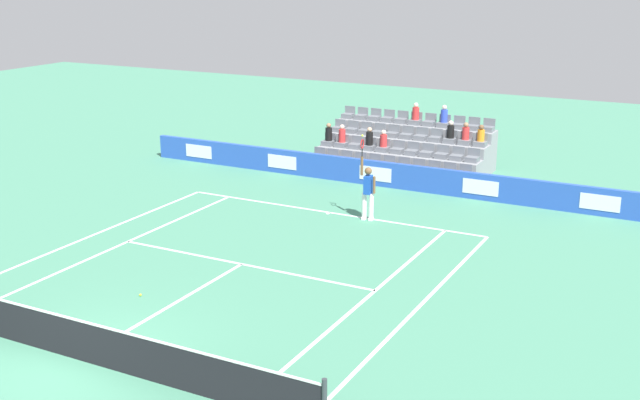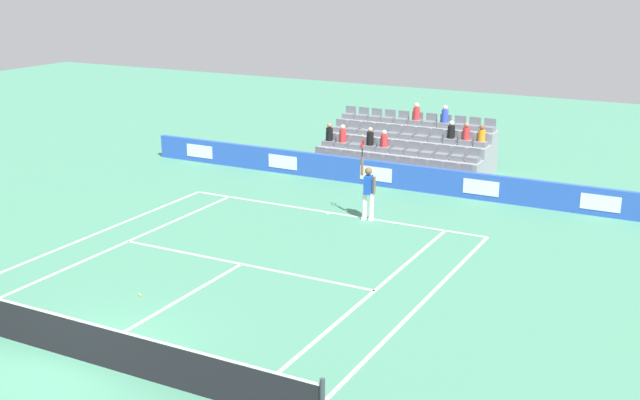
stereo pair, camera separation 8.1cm
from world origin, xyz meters
name	(u,v)px [view 1 (the left image)]	position (x,y,z in m)	size (l,w,h in m)	color
ground_plane	(78,360)	(0.00, 0.00, 0.00)	(80.00, 80.00, 0.00)	#47896B
line_baseline	(330,212)	(0.00, -11.89, 0.00)	(10.97, 0.10, 0.01)	white
line_service	(242,264)	(0.00, -6.40, 0.00)	(8.23, 0.10, 0.01)	white
line_centre_service	(171,305)	(0.00, -3.20, 0.00)	(0.10, 6.40, 0.01)	white
line_singles_sideline_left	(118,246)	(4.12, -5.95, 0.00)	(0.10, 11.89, 0.01)	white
line_singles_sideline_right	(368,297)	(-4.12, -5.95, 0.00)	(0.10, 11.89, 0.01)	white
line_doubles_sideline_left	(83,239)	(5.49, -5.95, 0.00)	(0.10, 11.89, 0.01)	white
line_doubles_sideline_right	(419,307)	(-5.49, -5.95, 0.00)	(0.10, 11.89, 0.01)	white
line_centre_mark	(328,213)	(0.00, -11.79, 0.00)	(0.10, 0.20, 0.01)	white
sponsor_barrier	(376,173)	(0.00, -15.81, 0.48)	(20.46, 0.22, 0.96)	blue
tennis_net	(76,339)	(0.00, 0.00, 0.49)	(11.97, 0.10, 1.07)	#33383D
tennis_player	(368,191)	(-1.45, -11.78, 0.99)	(0.53, 0.38, 2.85)	white
stadium_stand	(405,152)	(0.00, -18.75, 0.68)	(6.82, 3.80, 2.60)	gray
loose_tennis_ball	(140,295)	(1.05, -3.30, 0.03)	(0.07, 0.07, 0.07)	#D1E533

